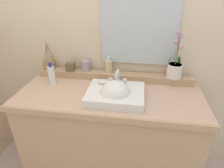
% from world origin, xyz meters
% --- Properties ---
extents(wall_back, '(3.18, 0.20, 2.53)m').
position_xyz_m(wall_back, '(0.00, 0.40, 1.27)').
color(wall_back, beige).
rests_on(wall_back, ground).
extents(vanity_cabinet, '(1.39, 0.59, 0.89)m').
position_xyz_m(vanity_cabinet, '(0.00, -0.00, 0.45)').
color(vanity_cabinet, tan).
rests_on(vanity_cabinet, ground).
extents(back_ledge, '(1.31, 0.10, 0.06)m').
position_xyz_m(back_ledge, '(0.00, 0.23, 0.92)').
color(back_ledge, tan).
rests_on(back_ledge, vanity_cabinet).
extents(sink_basin, '(0.40, 0.33, 0.26)m').
position_xyz_m(sink_basin, '(0.05, -0.08, 0.92)').
color(sink_basin, white).
rests_on(sink_basin, vanity_cabinet).
extents(soap_bar, '(0.07, 0.04, 0.02)m').
position_xyz_m(soap_bar, '(-0.06, 0.02, 0.96)').
color(soap_bar, silver).
rests_on(soap_bar, sink_basin).
extents(potted_plant, '(0.13, 0.12, 0.38)m').
position_xyz_m(potted_plant, '(0.49, 0.22, 1.03)').
color(potted_plant, silver).
rests_on(potted_plant, back_ledge).
extents(soap_dispenser, '(0.06, 0.06, 0.14)m').
position_xyz_m(soap_dispenser, '(-0.05, 0.24, 1.01)').
color(soap_dispenser, '#D1BA8A').
rests_on(soap_dispenser, back_ledge).
extents(tumbler_cup, '(0.07, 0.07, 0.09)m').
position_xyz_m(tumbler_cup, '(-0.25, 0.25, 0.99)').
color(tumbler_cup, '#9C8F99').
rests_on(tumbler_cup, back_ledge).
extents(reed_diffuser, '(0.09, 0.12, 0.25)m').
position_xyz_m(reed_diffuser, '(-0.58, 0.24, 0.99)').
color(reed_diffuser, '#977750').
rests_on(reed_diffuser, back_ledge).
extents(trinket_box, '(0.08, 0.06, 0.07)m').
position_xyz_m(trinket_box, '(-0.38, 0.22, 0.99)').
color(trinket_box, brown).
rests_on(trinket_box, back_ledge).
extents(lotion_bottle, '(0.05, 0.06, 0.18)m').
position_xyz_m(lotion_bottle, '(-0.49, 0.09, 0.96)').
color(lotion_bottle, white).
rests_on(lotion_bottle, vanity_cabinet).
extents(mirror, '(0.60, 0.02, 0.52)m').
position_xyz_m(mirror, '(0.18, 0.29, 1.29)').
color(mirror, silver).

